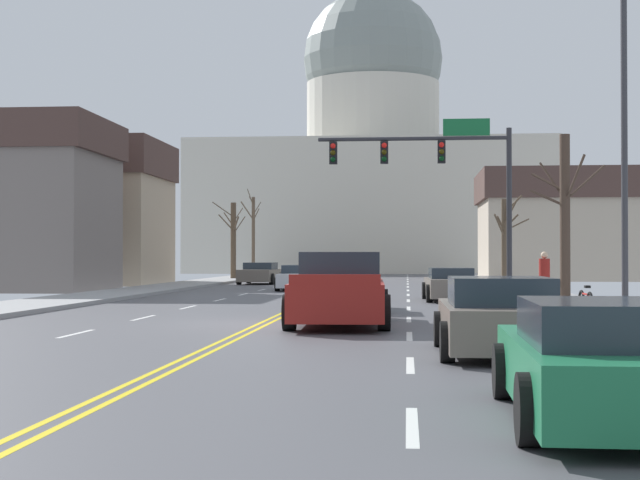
{
  "coord_description": "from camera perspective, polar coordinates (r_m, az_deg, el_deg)",
  "views": [
    {
      "loc": [
        3.45,
        -23.05,
        1.65
      ],
      "look_at": [
        -2.07,
        37.95,
        2.65
      ],
      "focal_mm": 54.02,
      "sensor_mm": 36.0,
      "label": 1
    }
  ],
  "objects": [
    {
      "name": "signal_gantry",
      "position": [
        39.76,
        7.15,
        4.31
      ],
      "size": [
        7.91,
        0.41,
        7.11
      ],
      "color": "#28282D",
      "rests_on": "ground"
    },
    {
      "name": "bare_tree_01",
      "position": [
        64.6,
        -5.16,
        0.08
      ],
      "size": [
        1.93,
        3.08,
        5.07
      ],
      "color": "#4C3D2D",
      "rests_on": "ground"
    },
    {
      "name": "flank_building_02",
      "position": [
        67.56,
        15.05,
        0.87
      ],
      "size": [
        13.34,
        9.72,
        7.35
      ],
      "color": "#B2A38E",
      "rests_on": "ground"
    },
    {
      "name": "sedan_oncoming_01",
      "position": [
        56.23,
        -3.57,
        -2.0
      ],
      "size": [
        2.25,
        4.48,
        1.25
      ],
      "color": "#6B6056",
      "rests_on": "ground"
    },
    {
      "name": "bare_tree_00",
      "position": [
        52.7,
        10.89,
        0.16
      ],
      "size": [
        2.04,
        1.88,
        4.73
      ],
      "color": "#4C3D2D",
      "rests_on": "ground"
    },
    {
      "name": "pedestrian_00",
      "position": [
        30.91,
        13.15,
        -2.03
      ],
      "size": [
        0.35,
        0.34,
        1.64
      ],
      "color": "#33333D",
      "rests_on": "ground"
    },
    {
      "name": "sedan_near_01",
      "position": [
        28.63,
        1.78,
        -3.11
      ],
      "size": [
        2.15,
        4.5,
        1.18
      ],
      "color": "#9EA3A8",
      "rests_on": "ground"
    },
    {
      "name": "ground",
      "position": [
        23.36,
        -3.35,
        -4.93
      ],
      "size": [
        20.0,
        180.0,
        0.2
      ],
      "color": "#4E4E53"
    },
    {
      "name": "bare_tree_02",
      "position": [
        34.43,
        14.3,
        1.5
      ],
      "size": [
        2.64,
        2.05,
        5.73
      ],
      "color": "#423328",
      "rests_on": "ground"
    },
    {
      "name": "bare_tree_03",
      "position": [
        71.45,
        -3.99,
        0.36
      ],
      "size": [
        1.42,
        1.46,
        6.44
      ],
      "color": "brown",
      "rests_on": "ground"
    },
    {
      "name": "sedan_near_04",
      "position": [
        10.0,
        16.38,
        -7.02
      ],
      "size": [
        1.98,
        4.52,
        1.21
      ],
      "color": "#1E7247",
      "rests_on": "ground"
    },
    {
      "name": "sedan_near_03",
      "position": [
        16.29,
        10.54,
        -4.56
      ],
      "size": [
        2.06,
        4.28,
        1.29
      ],
      "color": "#6B6056",
      "rests_on": "ground"
    },
    {
      "name": "street_lamp_right",
      "position": [
        22.28,
        16.92,
        8.38
      ],
      "size": [
        2.19,
        0.24,
        8.73
      ],
      "color": "#333338",
      "rests_on": "ground"
    },
    {
      "name": "pickup_truck_near_02",
      "position": [
        22.97,
        1.16,
        -3.13
      ],
      "size": [
        2.51,
        5.83,
        1.74
      ],
      "color": "maroon",
      "rests_on": "ground"
    },
    {
      "name": "sedan_oncoming_00",
      "position": [
        45.94,
        -1.2,
        -2.28
      ],
      "size": [
        2.18,
        4.5,
        1.2
      ],
      "color": "silver",
      "rests_on": "ground"
    },
    {
      "name": "capitol_building",
      "position": [
        98.23,
        3.14,
        4.06
      ],
      "size": [
        34.26,
        23.26,
        31.14
      ],
      "color": "beige",
      "rests_on": "ground"
    },
    {
      "name": "bicycle_parked",
      "position": [
        23.28,
        15.46,
        -3.76
      ],
      "size": [
        0.12,
        1.77,
        0.85
      ],
      "color": "black",
      "rests_on": "ground"
    },
    {
      "name": "flank_building_00",
      "position": [
        57.07,
        -14.08,
        1.61
      ],
      "size": [
        9.79,
        7.94,
        8.18
      ],
      "color": "tan",
      "rests_on": "ground"
    },
    {
      "name": "sedan_near_00",
      "position": [
        35.46,
        7.75,
        -2.67
      ],
      "size": [
        2.05,
        4.75,
        1.21
      ],
      "color": "#6B6056",
      "rests_on": "ground"
    }
  ]
}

